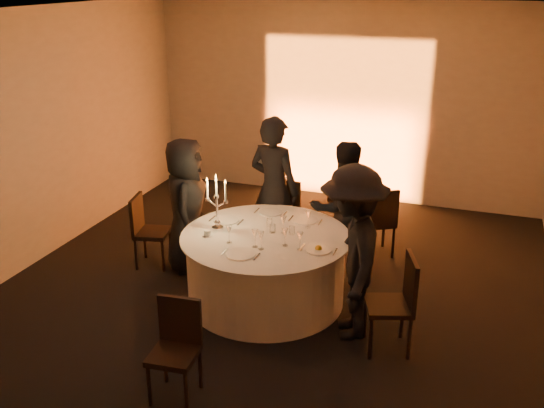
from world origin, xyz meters
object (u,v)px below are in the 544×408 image
(candelabra, at_px, (217,210))
(chair_front, at_px, (177,343))
(chair_left, at_px, (146,227))
(banquet_table, at_px, (266,268))
(coffee_cup, at_px, (207,233))
(chair_right, at_px, (398,299))
(guest_right, at_px, (352,253))
(chair_back_left, at_px, (288,209))
(guest_back_right, at_px, (342,208))
(chair_back_right, at_px, (379,218))
(guest_back_left, at_px, (274,189))
(guest_left, at_px, (186,205))

(candelabra, bearing_deg, chair_front, -77.35)
(chair_left, distance_m, chair_front, 2.51)
(banquet_table, relative_size, coffee_cup, 16.36)
(chair_right, relative_size, chair_front, 1.10)
(banquet_table, distance_m, guest_right, 1.15)
(chair_back_left, height_order, coffee_cup, chair_back_left)
(guest_back_right, bearing_deg, chair_back_right, -154.84)
(banquet_table, bearing_deg, chair_right, -17.01)
(chair_left, relative_size, chair_back_left, 0.90)
(chair_right, relative_size, coffee_cup, 8.65)
(guest_back_right, bearing_deg, chair_right, 89.78)
(chair_right, distance_m, guest_back_right, 1.68)
(chair_left, xyz_separation_m, chair_right, (3.11, -0.78, 0.04))
(chair_left, height_order, chair_right, chair_right)
(chair_right, height_order, guest_right, guest_right)
(guest_back_left, height_order, guest_right, guest_back_left)
(guest_back_right, xyz_separation_m, guest_right, (0.40, -1.29, 0.07))
(guest_back_left, xyz_separation_m, guest_back_right, (0.86, -0.06, -0.10))
(chair_back_left, distance_m, coffee_cup, 1.59)
(chair_left, height_order, guest_right, guest_right)
(coffee_cup, xyz_separation_m, candelabra, (0.02, 0.21, 0.19))
(guest_right, xyz_separation_m, coffee_cup, (-1.56, 0.10, -0.07))
(guest_right, bearing_deg, banquet_table, -126.01)
(guest_back_right, xyz_separation_m, candelabra, (-1.15, -0.97, 0.19))
(banquet_table, height_order, chair_back_right, chair_back_right)
(guest_back_left, bearing_deg, chair_back_left, -94.03)
(guest_left, xyz_separation_m, coffee_cup, (0.57, -0.64, -0.01))
(guest_back_left, distance_m, guest_back_right, 0.87)
(chair_front, xyz_separation_m, guest_left, (-0.97, 2.12, 0.32))
(banquet_table, height_order, chair_right, chair_right)
(chair_front, relative_size, guest_right, 0.50)
(chair_back_right, bearing_deg, candelabra, 15.03)
(chair_front, height_order, guest_back_right, guest_back_right)
(guest_right, bearing_deg, chair_left, -121.88)
(guest_back_left, distance_m, coffee_cup, 1.29)
(chair_right, bearing_deg, chair_left, -122.85)
(chair_back_left, height_order, guest_right, guest_right)
(coffee_cup, bearing_deg, guest_right, -3.83)
(chair_back_right, xyz_separation_m, guest_back_right, (-0.35, -0.54, 0.29))
(guest_back_left, bearing_deg, chair_left, 41.13)
(chair_left, xyz_separation_m, guest_back_right, (2.25, 0.63, 0.31))
(banquet_table, relative_size, guest_back_left, 1.00)
(chair_back_left, height_order, guest_back_right, guest_back_right)
(chair_back_right, height_order, candelabra, candelabra)
(chair_left, bearing_deg, guest_back_right, -86.62)
(candelabra, bearing_deg, guest_back_right, 40.19)
(guest_back_right, height_order, candelabra, guest_back_right)
(chair_right, bearing_deg, guest_left, -127.27)
(chair_right, xyz_separation_m, guest_right, (-0.47, 0.13, 0.33))
(candelabra, bearing_deg, chair_left, 163.05)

